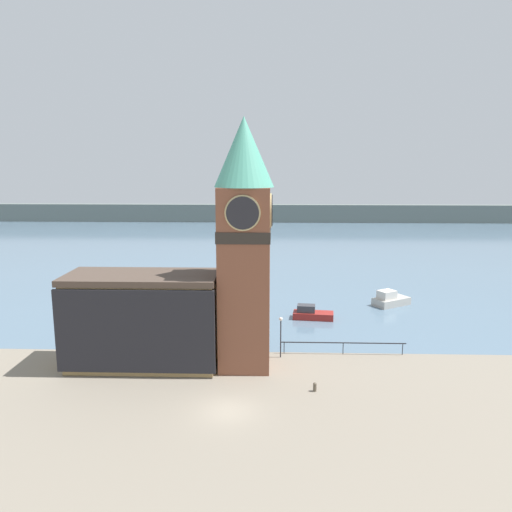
{
  "coord_description": "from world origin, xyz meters",
  "views": [
    {
      "loc": [
        3.0,
        -31.53,
        16.73
      ],
      "look_at": [
        1.75,
        5.81,
        9.72
      ],
      "focal_mm": 35.0,
      "sensor_mm": 36.0,
      "label": 1
    }
  ],
  "objects": [
    {
      "name": "clock_tower",
      "position": [
        0.76,
        7.73,
        10.75
      ],
      "size": [
        4.7,
        4.7,
        20.25
      ],
      "color": "brown",
      "rests_on": "ground_plane"
    },
    {
      "name": "water",
      "position": [
        0.0,
        70.85,
        -0.0
      ],
      "size": [
        160.0,
        120.0,
        0.0
      ],
      "color": "slate",
      "rests_on": "ground_plane"
    },
    {
      "name": "ground_plane",
      "position": [
        0.0,
        0.0,
        0.0
      ],
      "size": [
        160.0,
        160.0,
        0.0
      ],
      "primitive_type": "plane",
      "color": "gray"
    },
    {
      "name": "lamp_post",
      "position": [
        3.77,
        9.68,
        2.58
      ],
      "size": [
        0.32,
        0.32,
        3.65
      ],
      "color": "black",
      "rests_on": "ground_plane"
    },
    {
      "name": "boat_near",
      "position": [
        7.3,
        20.79,
        0.56
      ],
      "size": [
        4.51,
        2.23,
        1.52
      ],
      "rotation": [
        0.0,
        0.0,
        -0.11
      ],
      "color": "maroon",
      "rests_on": "water"
    },
    {
      "name": "mooring_bollard_near",
      "position": [
        6.22,
        3.18,
        0.38
      ],
      "size": [
        0.27,
        0.27,
        0.69
      ],
      "color": "brown",
      "rests_on": "ground_plane"
    },
    {
      "name": "pier_building",
      "position": [
        -7.69,
        7.7,
        3.91
      ],
      "size": [
        12.55,
        5.57,
        7.78
      ],
      "color": "tan",
      "rests_on": "ground_plane"
    },
    {
      "name": "far_shoreline",
      "position": [
        0.0,
        110.85,
        2.5
      ],
      "size": [
        180.0,
        3.0,
        5.0
      ],
      "color": "slate",
      "rests_on": "water"
    },
    {
      "name": "boat_far",
      "position": [
        17.05,
        26.29,
        0.69
      ],
      "size": [
        4.85,
        4.16,
        1.88
      ],
      "rotation": [
        0.0,
        0.0,
        0.56
      ],
      "color": "#B7B2A8",
      "rests_on": "water"
    },
    {
      "name": "pier_railing",
      "position": [
        9.32,
        10.6,
        0.96
      ],
      "size": [
        11.05,
        0.08,
        1.09
      ],
      "color": "#232328",
      "rests_on": "ground_plane"
    }
  ]
}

